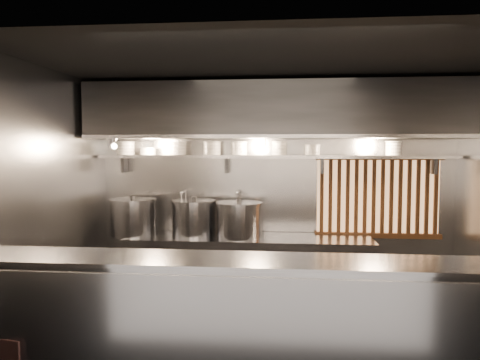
% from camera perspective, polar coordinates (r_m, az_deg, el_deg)
% --- Properties ---
extents(floor, '(4.50, 4.50, 0.00)m').
position_cam_1_polar(floor, '(4.95, 3.60, -19.81)').
color(floor, black).
rests_on(floor, ground).
extents(ceiling, '(4.50, 4.50, 0.00)m').
position_cam_1_polar(ceiling, '(4.60, 3.76, 14.06)').
color(ceiling, black).
rests_on(ceiling, wall_back).
extents(wall_back, '(4.50, 0.00, 4.50)m').
position_cam_1_polar(wall_back, '(6.05, 4.18, -1.66)').
color(wall_back, gray).
rests_on(wall_back, floor).
extents(wall_left, '(0.00, 3.00, 3.00)m').
position_cam_1_polar(wall_left, '(5.16, -22.20, -2.94)').
color(wall_left, gray).
rests_on(wall_left, floor).
extents(serving_counter, '(4.50, 0.56, 1.13)m').
position_cam_1_polar(serving_counter, '(3.84, 3.09, -17.85)').
color(serving_counter, gray).
rests_on(serving_counter, floor).
extents(cooking_bench, '(3.00, 0.70, 0.90)m').
position_cam_1_polar(cooking_bench, '(5.88, 1.05, -11.25)').
color(cooking_bench, gray).
rests_on(cooking_bench, floor).
extents(bowl_shelf, '(4.40, 0.34, 0.04)m').
position_cam_1_polar(bowl_shelf, '(5.85, 4.16, 2.85)').
color(bowl_shelf, gray).
rests_on(bowl_shelf, wall_back).
extents(exhaust_hood, '(4.40, 0.81, 0.65)m').
position_cam_1_polar(exhaust_hood, '(5.64, 4.12, 8.34)').
color(exhaust_hood, '#2D2D30').
rests_on(exhaust_hood, ceiling).
extents(wood_screen, '(1.56, 0.09, 1.04)m').
position_cam_1_polar(wood_screen, '(6.11, 16.45, -1.95)').
color(wood_screen, '#FDB772').
rests_on(wood_screen, wall_back).
extents(faucet_left, '(0.04, 0.30, 0.50)m').
position_cam_1_polar(faucet_left, '(6.07, -6.78, -2.55)').
color(faucet_left, silver).
rests_on(faucet_left, wall_back).
extents(faucet_right, '(0.04, 0.30, 0.50)m').
position_cam_1_polar(faucet_right, '(5.96, -0.19, -2.64)').
color(faucet_right, silver).
rests_on(faucet_right, wall_back).
extents(heat_lamp, '(0.25, 0.35, 0.20)m').
position_cam_1_polar(heat_lamp, '(5.75, -15.28, 4.57)').
color(heat_lamp, gray).
rests_on(heat_lamp, exhaust_hood).
extents(pendant_bulb, '(0.09, 0.09, 0.19)m').
position_cam_1_polar(pendant_bulb, '(5.73, 3.13, 3.65)').
color(pendant_bulb, '#2D2D30').
rests_on(pendant_bulb, exhaust_hood).
extents(stock_pot_left, '(0.75, 0.75, 0.50)m').
position_cam_1_polar(stock_pot_left, '(6.02, -12.89, -4.39)').
color(stock_pot_left, gray).
rests_on(stock_pot_left, cooking_bench).
extents(stock_pot_mid, '(0.56, 0.56, 0.48)m').
position_cam_1_polar(stock_pot_mid, '(5.87, -5.65, -4.58)').
color(stock_pot_mid, gray).
rests_on(stock_pot_mid, cooking_bench).
extents(stock_pot_right, '(0.74, 0.74, 0.47)m').
position_cam_1_polar(stock_pot_right, '(5.70, -0.12, -4.87)').
color(stock_pot_right, gray).
rests_on(stock_pot_right, cooking_bench).
extents(bowl_stack_0, '(0.24, 0.24, 0.17)m').
position_cam_1_polar(bowl_stack_0, '(6.20, -13.78, 3.78)').
color(bowl_stack_0, white).
rests_on(bowl_stack_0, bowl_shelf).
extents(bowl_stack_1, '(0.22, 0.22, 0.09)m').
position_cam_1_polar(bowl_stack_1, '(6.11, -11.19, 3.46)').
color(bowl_stack_1, white).
rests_on(bowl_stack_1, bowl_shelf).
extents(bowl_stack_2, '(0.23, 0.23, 0.17)m').
position_cam_1_polar(bowl_stack_2, '(6.00, -7.55, 3.86)').
color(bowl_stack_2, white).
rests_on(bowl_stack_2, bowl_shelf).
extents(bowl_stack_3, '(0.23, 0.23, 0.17)m').
position_cam_1_polar(bowl_stack_3, '(5.92, -3.42, 3.88)').
color(bowl_stack_3, white).
rests_on(bowl_stack_3, bowl_shelf).
extents(bowl_stack_4, '(0.21, 0.21, 0.17)m').
position_cam_1_polar(bowl_stack_4, '(5.87, -0.11, 3.89)').
color(bowl_stack_4, white).
rests_on(bowl_stack_4, bowl_shelf).
extents(bowl_stack_5, '(0.20, 0.20, 0.17)m').
position_cam_1_polar(bowl_stack_5, '(5.84, 4.81, 3.88)').
color(bowl_stack_5, white).
rests_on(bowl_stack_5, bowl_shelf).
extents(bowl_stack_6, '(0.20, 0.20, 0.13)m').
position_cam_1_polar(bowl_stack_6, '(5.85, 8.81, 3.66)').
color(bowl_stack_6, white).
rests_on(bowl_stack_6, bowl_shelf).
extents(bowl_stack_7, '(0.20, 0.20, 0.17)m').
position_cam_1_polar(bowl_stack_7, '(5.98, 18.18, 3.69)').
color(bowl_stack_7, white).
rests_on(bowl_stack_7, bowl_shelf).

